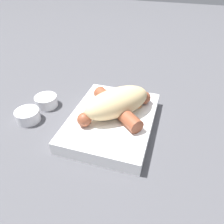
{
  "coord_description": "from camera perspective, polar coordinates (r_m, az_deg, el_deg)",
  "views": [
    {
      "loc": [
        0.37,
        0.11,
        0.33
      ],
      "look_at": [
        0.0,
        0.0,
        0.04
      ],
      "focal_mm": 35.0,
      "sensor_mm": 36.0,
      "label": 1
    }
  ],
  "objects": [
    {
      "name": "bread_roll",
      "position": [
        0.47,
        1.36,
        2.53
      ],
      "size": [
        0.16,
        0.15,
        0.06
      ],
      "color": "#DBBC84",
      "rests_on": "food_tray"
    },
    {
      "name": "condiment_cup_near",
      "position": [
        0.59,
        -16.76,
        2.59
      ],
      "size": [
        0.06,
        0.06,
        0.03
      ],
      "color": "white",
      "rests_on": "ground_plane"
    },
    {
      "name": "sausage",
      "position": [
        0.48,
        1.13,
        1.1
      ],
      "size": [
        0.15,
        0.14,
        0.03
      ],
      "color": "brown",
      "rests_on": "food_tray"
    },
    {
      "name": "food_tray",
      "position": [
        0.49,
        0.0,
        -2.31
      ],
      "size": [
        0.24,
        0.18,
        0.03
      ],
      "color": "white",
      "rests_on": "ground_plane"
    },
    {
      "name": "condiment_cup_far",
      "position": [
        0.55,
        -21.1,
        -1.02
      ],
      "size": [
        0.06,
        0.06,
        0.03
      ],
      "color": "white",
      "rests_on": "ground_plane"
    },
    {
      "name": "ground_plane",
      "position": [
        0.5,
        0.0,
        -3.62
      ],
      "size": [
        3.0,
        3.0,
        0.0
      ],
      "primitive_type": "plane",
      "color": "#4C4C51"
    },
    {
      "name": "pickled_veggies",
      "position": [
        0.52,
        4.71,
        1.74
      ],
      "size": [
        0.05,
        0.06,
        0.0
      ],
      "color": "orange",
      "rests_on": "food_tray"
    }
  ]
}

